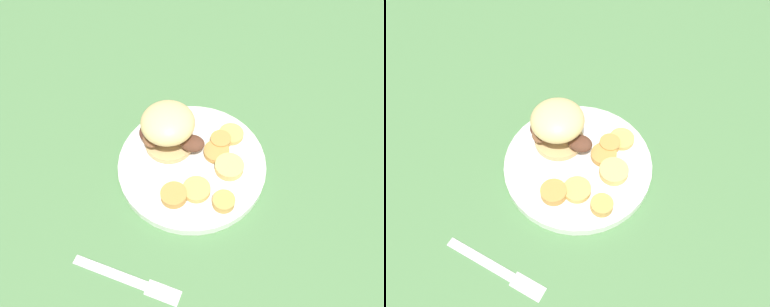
% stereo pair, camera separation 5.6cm
% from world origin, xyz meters
% --- Properties ---
extents(ground_plane, '(4.00, 4.00, 0.00)m').
position_xyz_m(ground_plane, '(0.00, 0.00, 0.00)').
color(ground_plane, '#4C7A47').
extents(dinner_plate, '(0.27, 0.27, 0.02)m').
position_xyz_m(dinner_plate, '(0.00, 0.00, 0.01)').
color(dinner_plate, white).
rests_on(dinner_plate, ground_plane).
extents(sandwich, '(0.13, 0.11, 0.09)m').
position_xyz_m(sandwich, '(0.06, 0.01, 0.07)').
color(sandwich, tan).
rests_on(sandwich, dinner_plate).
extents(potato_round_0, '(0.05, 0.05, 0.01)m').
position_xyz_m(potato_round_0, '(-0.01, -0.05, 0.03)').
color(potato_round_0, '#BC8942').
rests_on(potato_round_0, dinner_plate).
extents(potato_round_1, '(0.05, 0.05, 0.01)m').
position_xyz_m(potato_round_1, '(-0.05, 0.03, 0.03)').
color(potato_round_1, tan).
rests_on(potato_round_1, dinner_plate).
extents(potato_round_2, '(0.05, 0.05, 0.02)m').
position_xyz_m(potato_round_2, '(-0.04, 0.07, 0.03)').
color(potato_round_2, '#BC8942').
rests_on(potato_round_2, dinner_plate).
extents(potato_round_3, '(0.05, 0.05, 0.01)m').
position_xyz_m(potato_round_3, '(-0.05, -0.04, 0.03)').
color(potato_round_3, '#DBB766').
rests_on(potato_round_3, dinner_plate).
extents(potato_round_4, '(0.05, 0.05, 0.01)m').
position_xyz_m(potato_round_4, '(-0.00, -0.10, 0.03)').
color(potato_round_4, tan).
rests_on(potato_round_4, dinner_plate).
extents(potato_round_5, '(0.04, 0.04, 0.01)m').
position_xyz_m(potato_round_5, '(0.00, -0.07, 0.03)').
color(potato_round_5, '#BC8942').
rests_on(potato_round_5, dinner_plate).
extents(potato_round_6, '(0.04, 0.04, 0.02)m').
position_xyz_m(potato_round_6, '(-0.10, 0.01, 0.03)').
color(potato_round_6, tan).
rests_on(potato_round_6, dinner_plate).
extents(fork, '(0.16, 0.11, 0.00)m').
position_xyz_m(fork, '(-0.10, 0.21, 0.00)').
color(fork, silver).
rests_on(fork, ground_plane).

